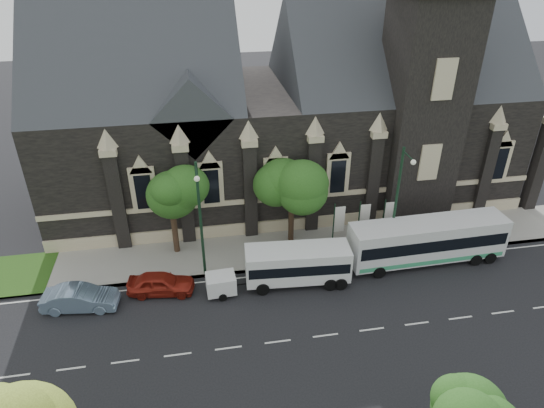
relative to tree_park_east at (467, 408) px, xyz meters
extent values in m
plane|color=black|center=(-6.18, 9.32, -4.62)|extent=(160.00, 160.00, 0.00)
cube|color=gray|center=(-6.18, 18.82, -4.54)|extent=(80.00, 5.00, 0.15)
cube|color=black|center=(-2.18, 28.82, 0.38)|extent=(40.00, 15.00, 10.00)
cube|color=#282B2F|center=(-14.18, 28.82, 5.38)|extent=(16.00, 15.00, 15.00)
cube|color=#282B2F|center=(7.82, 28.82, 5.38)|extent=(20.00, 15.00, 15.00)
cube|color=#282B2F|center=(-10.18, 24.32, 5.38)|extent=(6.00, 6.00, 6.00)
cube|color=black|center=(7.82, 22.82, 4.38)|extent=(5.50, 5.50, 18.00)
cube|color=tan|center=(-2.18, 21.28, -1.42)|extent=(40.00, 0.22, 0.40)
cube|color=tan|center=(-2.18, 21.28, -4.02)|extent=(40.00, 0.25, 1.20)
cube|color=black|center=(-4.18, 21.14, 0.18)|extent=(1.20, 0.12, 2.80)
sphere|color=#235219|center=(0.42, 0.42, 0.46)|extent=(2.40, 2.40, 2.40)
cylinder|color=black|center=(-3.18, 19.82, -2.64)|extent=(0.44, 0.44, 3.96)
sphere|color=#235219|center=(-3.18, 19.82, 1.02)|extent=(3.84, 3.84, 3.84)
sphere|color=#235219|center=(-2.46, 20.54, 1.74)|extent=(2.88, 2.88, 2.88)
cylinder|color=black|center=(-12.18, 19.82, -2.64)|extent=(0.44, 0.44, 3.96)
sphere|color=#235219|center=(-12.18, 19.82, 0.95)|extent=(3.68, 3.68, 3.68)
sphere|color=#235219|center=(-11.49, 20.51, 1.64)|extent=(2.76, 2.76, 2.76)
cylinder|color=#16311F|center=(3.82, 16.62, -0.12)|extent=(0.20, 0.20, 9.00)
cylinder|color=#16311F|center=(3.82, 15.82, 4.08)|extent=(0.10, 1.60, 0.10)
sphere|color=silver|center=(3.82, 15.02, 3.98)|extent=(0.36, 0.36, 0.36)
cylinder|color=#16311F|center=(-10.18, 16.62, -0.12)|extent=(0.20, 0.20, 9.00)
cylinder|color=#16311F|center=(-10.18, 15.82, 4.08)|extent=(0.10, 1.60, 0.10)
sphere|color=silver|center=(-10.18, 15.02, 3.98)|extent=(0.36, 0.36, 0.36)
cylinder|color=#16311F|center=(-0.18, 18.32, -2.62)|extent=(0.10, 0.10, 4.00)
cube|color=white|center=(0.27, 18.32, -2.02)|extent=(0.80, 0.04, 2.20)
cylinder|color=#16311F|center=(1.82, 18.32, -2.62)|extent=(0.10, 0.10, 4.00)
cube|color=white|center=(2.27, 18.32, -2.02)|extent=(0.80, 0.04, 2.20)
cylinder|color=#16311F|center=(3.82, 18.32, -2.62)|extent=(0.10, 0.10, 4.00)
cube|color=white|center=(4.27, 18.32, -2.02)|extent=(0.80, 0.04, 2.20)
cube|color=silver|center=(6.20, 15.50, -2.68)|extent=(11.78, 2.73, 2.97)
cube|color=black|center=(6.20, 15.50, -2.50)|extent=(11.32, 2.76, 0.96)
cube|color=#369664|center=(6.20, 15.50, -3.87)|extent=(11.31, 2.75, 0.35)
cylinder|color=black|center=(2.13, 14.18, -4.17)|extent=(0.91, 0.30, 0.90)
cylinder|color=black|center=(2.06, 16.62, -4.17)|extent=(0.91, 0.30, 0.90)
cylinder|color=black|center=(9.74, 14.37, -4.17)|extent=(0.91, 0.30, 0.90)
cylinder|color=black|center=(9.68, 16.81, -4.17)|extent=(0.91, 0.30, 0.90)
cylinder|color=black|center=(10.92, 14.40, -4.17)|extent=(0.91, 0.30, 0.90)
cylinder|color=black|center=(10.86, 16.84, -4.17)|extent=(0.91, 0.30, 0.90)
cube|color=silver|center=(-3.78, 14.74, -3.00)|extent=(7.38, 2.78, 2.34)
cube|color=black|center=(-3.78, 14.74, -2.89)|extent=(7.09, 2.80, 0.78)
cylinder|color=black|center=(-6.39, 13.79, -4.17)|extent=(0.92, 0.34, 0.90)
cylinder|color=black|center=(-6.23, 16.05, -4.17)|extent=(0.92, 0.34, 0.90)
cylinder|color=black|center=(-1.70, 13.45, -4.17)|extent=(0.92, 0.34, 0.90)
cylinder|color=black|center=(-1.54, 15.72, -4.17)|extent=(0.92, 0.34, 0.90)
cylinder|color=black|center=(-0.98, 13.40, -4.17)|extent=(0.92, 0.34, 0.90)
cylinder|color=black|center=(-0.82, 15.67, -4.17)|extent=(0.92, 0.34, 0.90)
cube|color=silver|center=(-9.18, 14.35, -3.73)|extent=(2.05, 1.58, 1.28)
cylinder|color=black|center=(-9.14, 13.62, -4.34)|extent=(0.56, 0.23, 0.55)
cylinder|color=black|center=(-9.22, 15.09, -4.34)|extent=(0.56, 0.23, 0.55)
cylinder|color=black|center=(-7.90, 14.42, -4.08)|extent=(1.18, 0.14, 0.08)
imported|color=#6F87A1|center=(-18.40, 14.52, -3.82)|extent=(5.01, 2.23, 1.60)
imported|color=maroon|center=(-13.22, 15.21, -3.85)|extent=(4.72, 2.42, 1.54)
camera|label=1|loc=(-10.11, -11.25, 17.04)|focal=31.47mm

